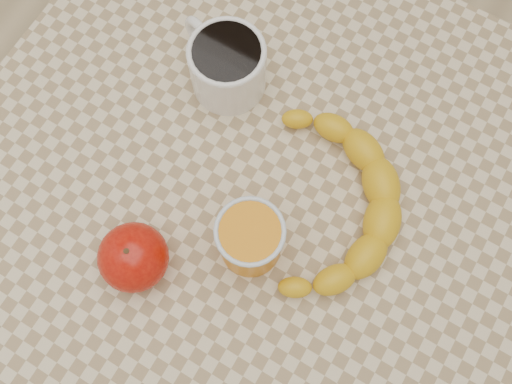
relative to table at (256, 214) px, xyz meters
The scene contains 6 objects.
ground 0.66m from the table, ahead, with size 3.00×3.00×0.00m, color tan.
table is the anchor object (origin of this frame).
coffee_mug 0.21m from the table, 133.64° to the left, with size 0.15×0.13×0.08m.
orange_juice_glass 0.15m from the table, 65.19° to the right, with size 0.08×0.08×0.09m.
apple 0.21m from the table, 118.65° to the right, with size 0.10×0.10×0.08m.
banana 0.14m from the table, 19.88° to the left, with size 0.28×0.34×0.05m, color gold, non-canonical shape.
Camera 1 is at (0.10, -0.18, 1.45)m, focal length 40.00 mm.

